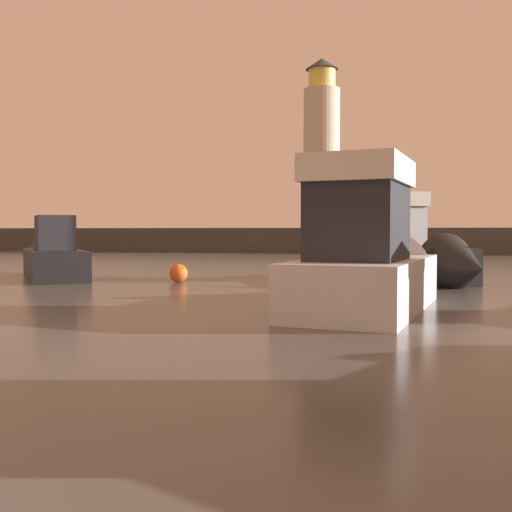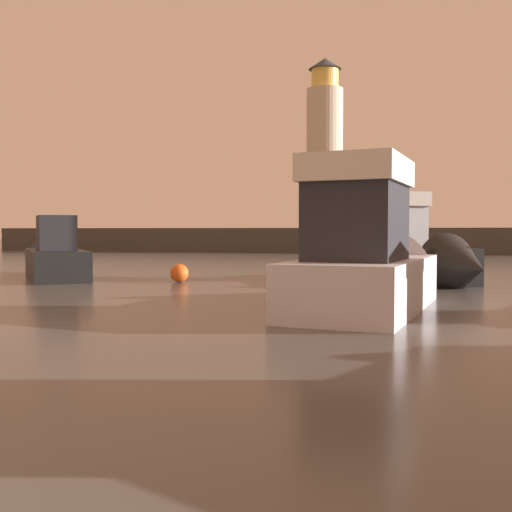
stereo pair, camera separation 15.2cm
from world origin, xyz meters
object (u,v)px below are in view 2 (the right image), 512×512
Objects in this scene: lighthouse at (325,148)px; motorboat_3 at (374,262)px; motorboat_2 at (54,258)px; motorboat_0 at (422,256)px; mooring_buoy at (179,273)px.

lighthouse is 1.75× the size of motorboat_3.
motorboat_3 is at bearing -26.81° from motorboat_2.
motorboat_0 is 8.06m from motorboat_3.
motorboat_3 reaches higher than motorboat_0.
motorboat_0 is at bearing -75.97° from lighthouse.
lighthouse is 36.61m from mooring_buoy.
motorboat_3 is at bearing -100.40° from motorboat_0.
lighthouse reaches higher than motorboat_0.
motorboat_3 reaches higher than motorboat_2.
motorboat_3 is 9.95m from mooring_buoy.
mooring_buoy is (-7.98, 5.89, -0.84)m from motorboat_3.
lighthouse is at bearing 77.16° from motorboat_2.
motorboat_0 is (8.31, -33.27, -8.90)m from lighthouse.
motorboat_3 is 12.46× the size of mooring_buoy.
motorboat_2 is 6.77m from mooring_buoy.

